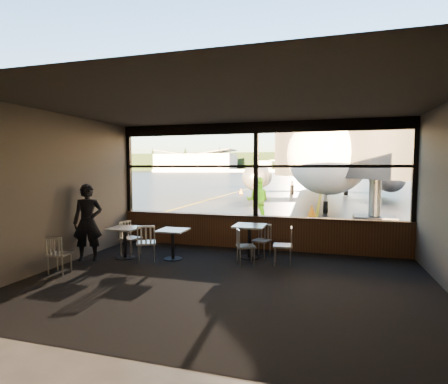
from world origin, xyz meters
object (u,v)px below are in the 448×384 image
at_px(passenger, 88,222).
at_px(ground_crew, 258,201).
at_px(chair_mid_w, 131,239).
at_px(cafe_table_left, 125,243).
at_px(cafe_table_mid, 173,245).
at_px(chair_mid_s, 146,243).
at_px(chair_left_s, 60,254).
at_px(cone_wing, 241,191).
at_px(cafe_table_near, 249,242).
at_px(chair_near_e, 283,246).
at_px(airliner, 320,131).
at_px(chair_near_w, 246,247).
at_px(cone_nose, 312,211).
at_px(chair_near_n, 261,241).
at_px(jet_bridge, 371,160).

xyz_separation_m(passenger, ground_crew, (2.93, 6.65, 0.00)).
height_order(chair_mid_w, passenger, passenger).
bearing_deg(cafe_table_left, ground_crew, 70.74).
relative_size(cafe_table_mid, chair_mid_s, 0.80).
height_order(chair_left_s, ground_crew, ground_crew).
relative_size(chair_mid_s, cone_wing, 2.02).
relative_size(cafe_table_near, chair_left_s, 1.01).
distance_m(cafe_table_left, passenger, 1.02).
bearing_deg(chair_mid_s, chair_near_e, -15.98).
distance_m(chair_mid_s, ground_crew, 6.60).
bearing_deg(cafe_table_mid, airliner, 81.81).
bearing_deg(cafe_table_left, chair_near_w, 4.79).
height_order(chair_mid_s, chair_left_s, chair_mid_s).
bearing_deg(ground_crew, airliner, -101.17).
bearing_deg(passenger, chair_near_e, -14.07).
height_order(airliner, cone_wing, airliner).
bearing_deg(cafe_table_left, chair_mid_w, 87.89).
bearing_deg(cafe_table_mid, cafe_table_near, 19.54).
distance_m(airliner, cafe_table_near, 21.63).
bearing_deg(cafe_table_left, passenger, -151.00).
distance_m(chair_mid_s, cone_nose, 9.77).
xyz_separation_m(chair_near_e, chair_near_n, (-0.60, 0.57, -0.03)).
relative_size(cone_nose, cone_wing, 1.24).
relative_size(chair_near_e, cone_nose, 1.59).
distance_m(chair_near_n, chair_mid_w, 3.34).
height_order(airliner, chair_near_w, airliner).
xyz_separation_m(chair_mid_s, cone_wing, (-2.89, 22.05, -0.23)).
distance_m(cone_nose, cone_wing, 14.44).
distance_m(chair_near_e, cone_wing, 22.25).
bearing_deg(chair_near_w, airliner, 152.81).
height_order(cafe_table_near, cafe_table_mid, cafe_table_near).
relative_size(jet_bridge, chair_near_e, 12.92).
height_order(chair_near_w, chair_near_n, chair_near_w).
xyz_separation_m(jet_bridge, cafe_table_mid, (-5.34, -7.20, -2.18)).
height_order(cafe_table_left, cone_wing, cafe_table_left).
xyz_separation_m(cafe_table_near, cone_wing, (-5.19, 21.00, -0.19)).
distance_m(cafe_table_near, cone_nose, 8.16).
bearing_deg(chair_mid_s, chair_near_w, -17.19).
bearing_deg(passenger, chair_mid_w, 16.69).
relative_size(chair_left_s, cone_nose, 1.46).
bearing_deg(cone_wing, cafe_table_mid, -81.07).
relative_size(chair_near_n, cone_wing, 1.83).
distance_m(cafe_table_left, cone_wing, 21.99).
xyz_separation_m(jet_bridge, chair_mid_s, (-5.84, -7.61, -2.09)).
xyz_separation_m(chair_left_s, cone_nose, (4.86, 10.44, -0.13)).
xyz_separation_m(cafe_table_mid, chair_near_e, (2.66, 0.23, 0.08)).
xyz_separation_m(jet_bridge, cone_nose, (-2.32, 1.50, -2.27)).
bearing_deg(chair_left_s, cafe_table_left, 58.14).
xyz_separation_m(cafe_table_near, chair_left_s, (-3.63, -2.37, -0.00)).
bearing_deg(cafe_table_near, airliner, 86.39).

